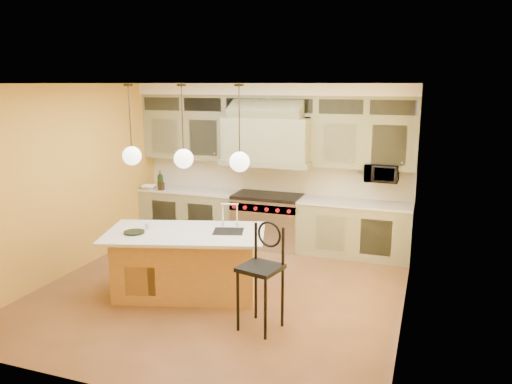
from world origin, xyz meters
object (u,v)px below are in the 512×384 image
at_px(range, 267,220).
at_px(kitchen_island, 187,262).
at_px(counter_stool, 262,269).
at_px(microwave, 382,173).

height_order(range, kitchen_island, kitchen_island).
distance_m(kitchen_island, counter_stool, 1.46).
bearing_deg(microwave, kitchen_island, -133.41).
xyz_separation_m(range, microwave, (1.95, 0.11, 0.96)).
bearing_deg(counter_stool, kitchen_island, 169.63).
bearing_deg(microwave, range, -176.88).
relative_size(range, kitchen_island, 0.50).
xyz_separation_m(kitchen_island, microwave, (2.34, 2.48, 0.98)).
distance_m(kitchen_island, microwave, 3.55).
relative_size(kitchen_island, counter_stool, 1.84).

